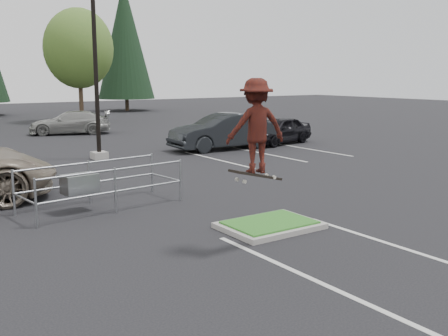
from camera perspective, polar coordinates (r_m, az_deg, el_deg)
ground at (r=12.29m, az=4.99°, el=-6.53°), size 120.00×120.00×0.00m
grass_median at (r=12.27m, az=5.00°, el=-6.18°), size 2.20×1.60×0.16m
stall_lines at (r=16.68m, az=-11.95°, el=-2.25°), size 22.62×17.60×0.01m
light_pole at (r=22.58m, az=-13.88°, el=12.48°), size 0.70×0.60×10.12m
decid_c at (r=41.23m, az=-15.55°, el=12.17°), size 5.12×5.12×8.38m
conif_c at (r=53.23m, az=-10.73°, el=13.53°), size 5.50×5.50×12.50m
cart_corral at (r=14.07m, az=-14.89°, el=-1.58°), size 4.33×1.98×1.19m
skateboarder at (r=10.29m, az=3.54°, el=4.52°), size 1.34×0.97×2.07m
car_r_charc at (r=25.03m, az=-0.11°, el=4.01°), size 5.27×2.09×1.71m
car_r_black at (r=27.16m, az=6.02°, el=4.10°), size 4.35×2.50×1.39m
car_far_silver at (r=32.82m, az=-16.24°, el=4.77°), size 5.11×3.53×1.37m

